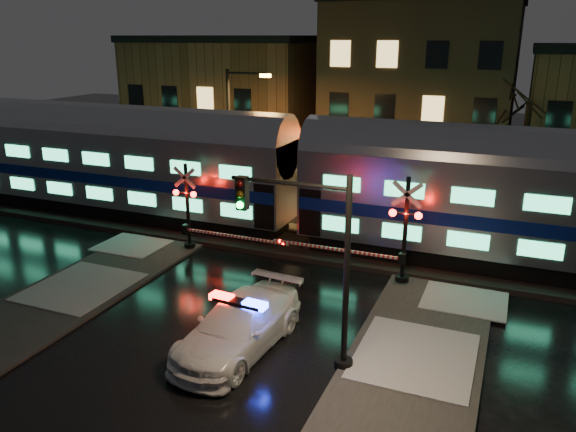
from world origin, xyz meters
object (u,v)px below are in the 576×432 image
Objects in this scene: police_car at (239,326)px; traffic_light at (315,267)px; crossing_signal_right at (395,240)px; streetlight at (234,131)px; crossing_signal_left at (194,216)px.

traffic_light is (2.44, 0.17, 2.34)m from police_car.
crossing_signal_right is (3.41, 6.81, 1.01)m from police_car.
streetlight is (-7.17, 13.50, 3.68)m from police_car.
traffic_light is 0.76× the size of streetlight.
crossing_signal_left is 7.39m from streetlight.
streetlight is (-10.58, 6.69, 2.67)m from crossing_signal_right.
crossing_signal_right is 0.80× the size of streetlight.
police_car is 3.39m from traffic_light.
crossing_signal_left is 0.97× the size of traffic_light.
streetlight is (-9.62, 13.33, 1.33)m from traffic_light.
police_car is 0.99× the size of crossing_signal_left.
crossing_signal_right is 1.08× the size of crossing_signal_left.
crossing_signal_left is (-9.18, -0.01, -0.14)m from crossing_signal_right.
streetlight reaches higher than traffic_light.
traffic_light is at bearing -38.94° from crossing_signal_left.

